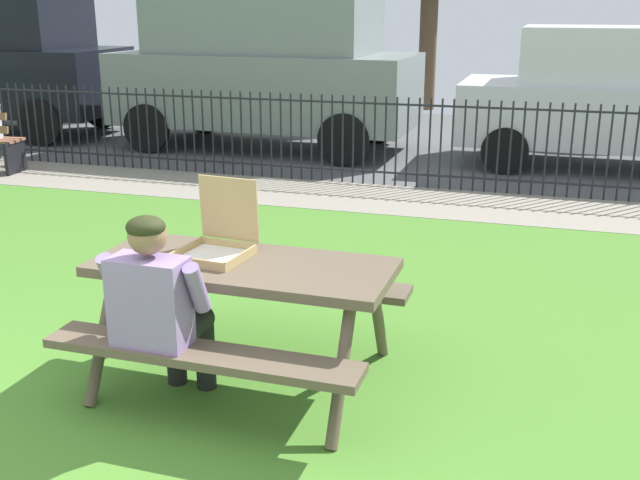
# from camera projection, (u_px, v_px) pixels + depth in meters

# --- Properties ---
(ground) EXTENTS (28.00, 10.88, 0.02)m
(ground) POSITION_uv_depth(u_px,v_px,m) (133.00, 365.00, 4.95)
(ground) COLOR #477D29
(cobblestone_walkway) EXTENTS (28.00, 1.40, 0.01)m
(cobblestone_walkway) POSITION_uv_depth(u_px,v_px,m) (333.00, 195.00, 9.27)
(cobblestone_walkway) COLOR gray
(street_asphalt) EXTENTS (28.00, 6.68, 0.01)m
(street_asphalt) POSITION_uv_depth(u_px,v_px,m) (398.00, 141.00, 12.96)
(street_asphalt) COLOR #515154
(picnic_table_foreground) EXTENTS (1.82, 1.51, 0.79)m
(picnic_table_foreground) POSITION_uv_depth(u_px,v_px,m) (244.00, 289.00, 4.58)
(picnic_table_foreground) COLOR brown
(picnic_table_foreground) RESTS_ON ground
(pizza_box_open) EXTENTS (0.45, 0.47, 0.46)m
(pizza_box_open) POSITION_uv_depth(u_px,v_px,m) (219.00, 237.00, 4.65)
(pizza_box_open) COLOR tan
(pizza_box_open) RESTS_ON picnic_table_foreground
(adult_at_table) EXTENTS (0.61, 0.59, 1.19)m
(adult_at_table) POSITION_uv_depth(u_px,v_px,m) (160.00, 305.00, 4.19)
(adult_at_table) COLOR black
(adult_at_table) RESTS_ON ground
(iron_fence_streetside) EXTENTS (18.81, 0.03, 1.13)m
(iron_fence_streetside) POSITION_uv_depth(u_px,v_px,m) (348.00, 139.00, 9.74)
(iron_fence_streetside) COLOR black
(iron_fence_streetside) RESTS_ON ground
(parked_car_left) EXTENTS (4.76, 2.19, 2.46)m
(parked_car_left) POSITION_uv_depth(u_px,v_px,m) (265.00, 66.00, 11.88)
(parked_car_left) COLOR gray
(parked_car_left) RESTS_ON ground
(parked_car_center) EXTENTS (4.42, 1.94, 1.94)m
(parked_car_center) POSITION_uv_depth(u_px,v_px,m) (622.00, 97.00, 10.51)
(parked_car_center) COLOR silver
(parked_car_center) RESTS_ON ground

